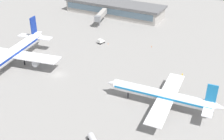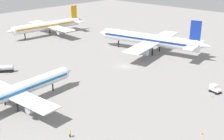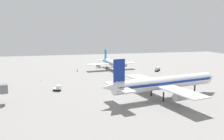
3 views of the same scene
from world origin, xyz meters
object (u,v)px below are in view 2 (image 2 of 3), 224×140
airplane_at_gate (150,40)px  airplane_taxiing (49,25)px  fuel_truck (4,68)px  baggage_tug (215,89)px  airplane_distant (17,90)px  ground_crew_worker (70,134)px  safety_cone_mid_apron (213,96)px  safety_cone_near_gate (202,133)px

airplane_at_gate → airplane_taxiing: size_ratio=1.12×
fuel_truck → baggage_tug: bearing=158.2°
airplane_distant → fuel_truck: airplane_distant is taller
baggage_tug → airplane_at_gate: bearing=-13.2°
airplane_distant → ground_crew_worker: 22.40m
ground_crew_worker → safety_cone_mid_apron: (40.96, -13.95, -0.55)m
baggage_tug → safety_cone_mid_apron: (-3.60, -1.25, -0.86)m
safety_cone_mid_apron → airplane_taxiing: bearing=82.4°
airplane_at_gate → safety_cone_near_gate: size_ratio=84.65×
airplane_distant → safety_cone_mid_apron: size_ratio=66.07×
airplane_taxiing → fuel_truck: bearing=42.4°
fuel_truck → safety_cone_near_gate: bearing=137.8°
fuel_truck → ground_crew_worker: (-10.12, -48.65, -0.54)m
airplane_at_gate → fuel_truck: bearing=55.9°
safety_cone_mid_apron → baggage_tug: bearing=19.1°
baggage_tug → safety_cone_near_gate: size_ratio=5.95×
fuel_truck → airplane_at_gate: bearing=-164.2°
airplane_taxiing → baggage_tug: bearing=88.3°
airplane_at_gate → fuel_truck: 59.15m
airplane_at_gate → ground_crew_worker: size_ratio=30.41×
airplane_distant → fuel_truck: 28.47m
airplane_at_gate → safety_cone_mid_apron: (-23.42, -39.45, -5.35)m
airplane_distant → airplane_taxiing: bearing=44.2°
ground_crew_worker → safety_cone_mid_apron: bearing=-166.4°
airplane_at_gate → airplane_taxiing: (-10.43, 58.06, -0.64)m
airplane_taxiing → airplane_distant: size_ratio=1.14×
fuel_truck → safety_cone_mid_apron: 69.79m
fuel_truck → ground_crew_worker: fuel_truck is taller
safety_cone_mid_apron → airplane_at_gate: bearing=59.3°
safety_cone_near_gate → fuel_truck: bearing=98.9°
baggage_tug → airplane_distant: bearing=66.1°
airplane_taxiing → safety_cone_mid_apron: size_ratio=75.45×
airplane_taxiing → baggage_tug: 96.79m
airplane_at_gate → safety_cone_near_gate: (-43.33, -46.36, -5.35)m
fuel_truck → baggage_tug: (34.44, -61.35, -0.23)m
ground_crew_worker → safety_cone_near_gate: ground_crew_worker is taller
ground_crew_worker → airplane_taxiing: bearing=-90.5°
airplane_taxiing → fuel_truck: airplane_taxiing is taller
ground_crew_worker → airplane_at_gate: bearing=-126.0°
baggage_tug → safety_cone_mid_apron: 3.90m
airplane_at_gate → safety_cone_near_gate: bearing=125.9°
safety_cone_near_gate → ground_crew_worker: bearing=135.3°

